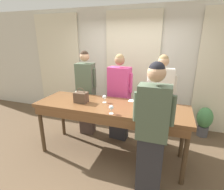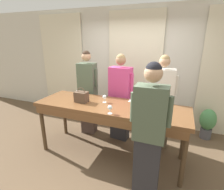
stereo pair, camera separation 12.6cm
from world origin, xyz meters
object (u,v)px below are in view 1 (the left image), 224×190
(wine_glass_center_left, at_px, (136,111))
(host_pouring, at_px, (152,132))
(tasting_bar, at_px, (110,110))
(wine_glass_front_left, at_px, (77,93))
(wine_glass_front_right, at_px, (104,97))
(guest_cream_sweater, at_px, (160,102))
(wine_glass_front_mid, at_px, (111,108))
(guest_pink_top, at_px, (119,98))
(potted_plant, at_px, (204,120))
(wine_glass_back_left, at_px, (139,98))
(guest_olive_jacket, at_px, (86,93))
(wine_glass_center_right, at_px, (143,97))
(handbag, at_px, (81,97))
(wine_bottle, at_px, (147,97))
(wine_glass_center_mid, at_px, (156,109))

(wine_glass_center_left, relative_size, host_pouring, 0.07)
(tasting_bar, bearing_deg, wine_glass_front_left, 167.05)
(wine_glass_front_right, distance_m, guest_cream_sweater, 1.07)
(wine_glass_front_mid, distance_m, host_pouring, 0.71)
(guest_pink_top, xyz_separation_m, potted_plant, (1.74, 0.68, -0.54))
(wine_glass_front_mid, bearing_deg, wine_glass_front_left, 150.43)
(wine_glass_back_left, relative_size, guest_olive_jacket, 0.07)
(wine_glass_back_left, bearing_deg, wine_glass_front_left, -174.81)
(tasting_bar, height_order, wine_glass_front_left, wine_glass_front_left)
(wine_glass_front_mid, height_order, wine_glass_center_right, same)
(handbag, bearing_deg, wine_glass_back_left, 17.65)
(guest_cream_sweater, distance_m, potted_plant, 1.28)
(handbag, distance_m, host_pouring, 1.44)
(wine_glass_front_right, xyz_separation_m, wine_glass_center_right, (0.63, 0.25, 0.00))
(tasting_bar, distance_m, handbag, 0.56)
(host_pouring, bearing_deg, wine_bottle, 102.23)
(wine_glass_center_left, bearing_deg, guest_olive_jacket, 143.94)
(wine_glass_front_mid, xyz_separation_m, guest_olive_jacket, (-0.90, 0.94, -0.14))
(wine_glass_center_left, distance_m, guest_cream_sweater, 0.98)
(wine_glass_center_left, bearing_deg, wine_glass_center_mid, 29.45)
(tasting_bar, height_order, potted_plant, tasting_bar)
(wine_glass_front_right, bearing_deg, guest_olive_jacket, 140.05)
(handbag, relative_size, wine_glass_front_left, 1.95)
(tasting_bar, bearing_deg, handbag, -176.59)
(handbag, relative_size, wine_glass_front_mid, 1.95)
(wine_glass_front_left, bearing_deg, wine_glass_center_mid, -12.53)
(potted_plant, bearing_deg, guest_cream_sweater, -144.02)
(tasting_bar, relative_size, guest_cream_sweater, 1.45)
(wine_glass_center_left, bearing_deg, tasting_bar, 148.56)
(guest_cream_sweater, bearing_deg, host_pouring, -90.39)
(wine_glass_front_right, distance_m, host_pouring, 1.16)
(wine_glass_center_left, relative_size, wine_glass_back_left, 1.00)
(wine_bottle, relative_size, wine_glass_front_left, 2.43)
(wine_glass_back_left, xyz_separation_m, guest_cream_sweater, (0.35, 0.34, -0.16))
(wine_glass_center_right, bearing_deg, tasting_bar, -145.13)
(wine_glass_front_mid, relative_size, guest_pink_top, 0.08)
(wine_glass_front_right, distance_m, wine_glass_center_right, 0.68)
(guest_cream_sweater, bearing_deg, wine_glass_back_left, -135.58)
(wine_glass_front_right, height_order, guest_pink_top, guest_pink_top)
(wine_glass_front_mid, distance_m, guest_olive_jacket, 1.31)
(wine_glass_front_mid, xyz_separation_m, wine_glass_back_left, (0.30, 0.60, 0.00))
(guest_olive_jacket, distance_m, host_pouring, 1.97)
(host_pouring, bearing_deg, tasting_bar, 141.80)
(wine_glass_front_left, relative_size, wine_glass_front_mid, 1.00)
(handbag, relative_size, wine_glass_center_left, 1.95)
(handbag, bearing_deg, wine_glass_center_right, 20.14)
(host_pouring, bearing_deg, wine_glass_center_mid, 90.22)
(wine_glass_front_right, bearing_deg, wine_glass_center_left, -31.90)
(wine_glass_front_left, bearing_deg, wine_glass_front_mid, -29.57)
(wine_bottle, height_order, handbag, wine_bottle)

